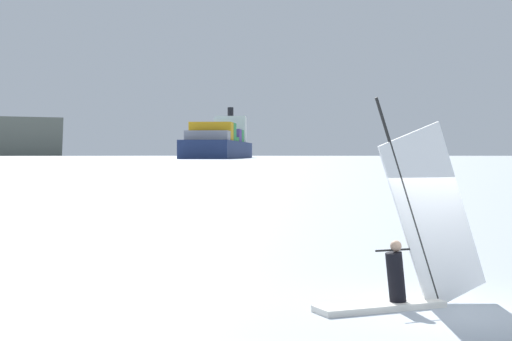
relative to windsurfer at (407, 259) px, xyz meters
The scene contains 4 objects.
ground_plane 1.46m from the windsurfer, 52.83° to the right, with size 4000.00×4000.00×0.00m, color #9EA8B2.
windsurfer is the anchor object (origin of this frame).
cargo_ship 474.04m from the windsurfer, 70.46° to the left, with size 90.69×142.67×34.13m.
distant_headland 1302.55m from the windsurfer, 64.75° to the left, with size 1149.76×267.86×47.67m, color #60665B.
Camera 1 is at (-9.28, -12.25, 2.97)m, focal length 56.47 mm.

